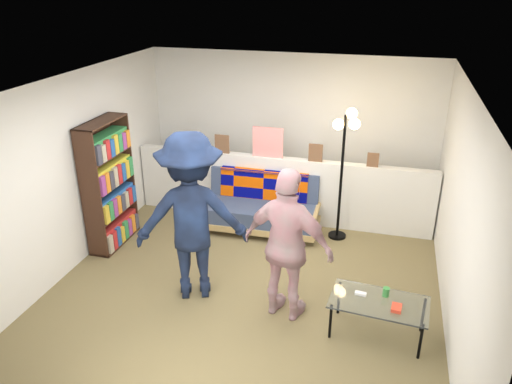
{
  "coord_description": "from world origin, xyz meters",
  "views": [
    {
      "loc": [
        1.45,
        -4.9,
        3.47
      ],
      "look_at": [
        0.0,
        0.4,
        1.05
      ],
      "focal_mm": 35.0,
      "sensor_mm": 36.0,
      "label": 1
    }
  ],
  "objects_px": {
    "bookshelf": "(109,188)",
    "coffee_table": "(380,304)",
    "person_right": "(288,246)",
    "person_left": "(192,217)",
    "futon_sofa": "(262,207)",
    "floor_lamp": "(345,149)"
  },
  "relations": [
    {
      "from": "futon_sofa",
      "to": "person_left",
      "type": "distance_m",
      "value": 1.91
    },
    {
      "from": "coffee_table",
      "to": "person_right",
      "type": "xyz_separation_m",
      "value": [
        -0.99,
        0.1,
        0.47
      ]
    },
    {
      "from": "coffee_table",
      "to": "person_left",
      "type": "xyz_separation_m",
      "value": [
        -2.11,
        0.23,
        0.6
      ]
    },
    {
      "from": "futon_sofa",
      "to": "person_right",
      "type": "height_order",
      "value": "person_right"
    },
    {
      "from": "person_right",
      "to": "futon_sofa",
      "type": "bearing_deg",
      "value": -54.13
    },
    {
      "from": "bookshelf",
      "to": "coffee_table",
      "type": "relative_size",
      "value": 1.71
    },
    {
      "from": "bookshelf",
      "to": "person_right",
      "type": "distance_m",
      "value": 2.82
    },
    {
      "from": "bookshelf",
      "to": "coffee_table",
      "type": "distance_m",
      "value": 3.81
    },
    {
      "from": "futon_sofa",
      "to": "person_right",
      "type": "distance_m",
      "value": 2.11
    },
    {
      "from": "futon_sofa",
      "to": "coffee_table",
      "type": "distance_m",
      "value": 2.66
    },
    {
      "from": "coffee_table",
      "to": "person_right",
      "type": "distance_m",
      "value": 1.1
    },
    {
      "from": "futon_sofa",
      "to": "coffee_table",
      "type": "relative_size",
      "value": 1.69
    },
    {
      "from": "coffee_table",
      "to": "bookshelf",
      "type": "bearing_deg",
      "value": 163.96
    },
    {
      "from": "floor_lamp",
      "to": "futon_sofa",
      "type": "bearing_deg",
      "value": -177.76
    },
    {
      "from": "person_left",
      "to": "coffee_table",
      "type": "bearing_deg",
      "value": 153.2
    },
    {
      "from": "bookshelf",
      "to": "person_left",
      "type": "bearing_deg",
      "value": -28.17
    },
    {
      "from": "bookshelf",
      "to": "person_right",
      "type": "height_order",
      "value": "bookshelf"
    },
    {
      "from": "futon_sofa",
      "to": "coffee_table",
      "type": "height_order",
      "value": "futon_sofa"
    },
    {
      "from": "coffee_table",
      "to": "person_left",
      "type": "relative_size",
      "value": 0.52
    },
    {
      "from": "coffee_table",
      "to": "person_right",
      "type": "bearing_deg",
      "value": 174.41
    },
    {
      "from": "coffee_table",
      "to": "person_right",
      "type": "height_order",
      "value": "person_right"
    },
    {
      "from": "bookshelf",
      "to": "person_left",
      "type": "xyz_separation_m",
      "value": [
        1.53,
        -0.82,
        0.17
      ]
    }
  ]
}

